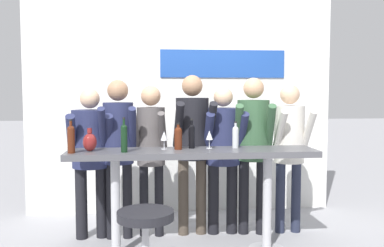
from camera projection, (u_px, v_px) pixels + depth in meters
The scene contains 18 objects.
back_wall at pixel (181, 103), 5.63m from camera, with size 4.01×0.12×2.87m.
tasting_table at pixel (193, 168), 4.15m from camera, with size 2.41×0.49×1.03m.
bar_stool at pixel (146, 237), 3.38m from camera, with size 0.47×0.47×0.65m.
person_far_left at pixel (91, 147), 4.58m from camera, with size 0.51×0.58×1.62m.
person_left at pixel (118, 140), 4.56m from camera, with size 0.39×0.52×1.72m.
person_center_left at pixel (151, 142), 4.65m from camera, with size 0.41×0.53×1.65m.
person_center at pixel (192, 136), 4.70m from camera, with size 0.45×0.57×1.77m.
person_center_right at pixel (223, 144), 4.73m from camera, with size 0.46×0.53×1.64m.
person_right at pixel (253, 138), 4.71m from camera, with size 0.47×0.59×1.74m.
person_far_right at pixel (289, 141), 4.77m from camera, with size 0.40×0.51×1.67m.
wine_bottle_0 at pixel (71, 138), 3.90m from camera, with size 0.07×0.07×0.31m.
wine_bottle_1 at pixel (192, 135), 4.24m from camera, with size 0.06×0.06×0.29m.
wine_bottle_2 at pixel (178, 137), 4.15m from camera, with size 0.08×0.08×0.26m.
wine_bottle_3 at pixel (235, 136), 4.27m from camera, with size 0.06×0.06×0.27m.
wine_bottle_4 at pixel (124, 137), 3.96m from camera, with size 0.06×0.06×0.33m.
wine_glass_0 at pixel (164, 136), 4.17m from camera, with size 0.07×0.07×0.18m.
wine_glass_1 at pixel (209, 136), 4.24m from camera, with size 0.07×0.07×0.18m.
decorative_vase at pixel (90, 142), 4.04m from camera, with size 0.13×0.13×0.22m.
Camera 1 is at (-0.42, -4.09, 1.59)m, focal length 40.00 mm.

